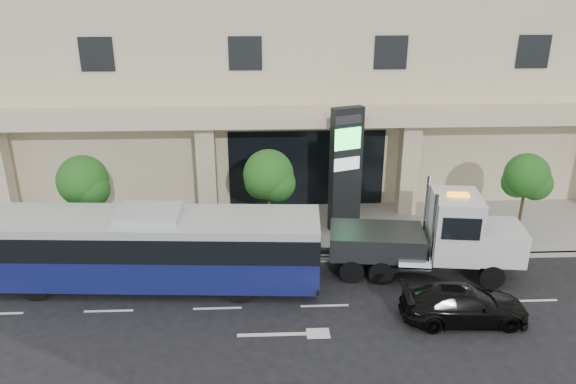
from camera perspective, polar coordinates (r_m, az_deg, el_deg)
The scene contains 11 objects.
ground at distance 22.74m, azimuth 3.33°, elevation -9.40°, with size 120.00×120.00×0.00m, color black.
sidewalk at distance 27.09m, azimuth 2.31°, elevation -3.80°, with size 120.00×6.00×0.15m, color gray.
curb at distance 24.43m, azimuth 2.88°, elevation -6.83°, with size 120.00×0.30×0.15m, color gray.
convention_center at distance 34.89m, azimuth 1.10°, elevation 18.81°, with size 60.00×17.60×20.00m.
tree_left at distance 25.74m, azimuth -20.04°, elevation 0.77°, with size 2.27×2.20×4.22m.
tree_mid at distance 24.47m, azimuth -1.93°, elevation 1.43°, with size 2.28×2.20×4.38m.
tree_right at distance 27.18m, azimuth 23.11°, elevation 1.24°, with size 2.10×2.00×4.04m.
city_bus at distance 22.52m, azimuth -13.61°, elevation -5.49°, with size 13.12×3.53×3.29m.
tow_truck at distance 23.47m, azimuth 14.58°, elevation -4.56°, with size 8.74×3.06×3.95m.
black_sedan at distance 21.27m, azimuth 17.46°, elevation -10.82°, with size 1.83×4.50×1.31m, color black.
signage_pylon at distance 26.02m, azimuth 5.88°, elevation 2.33°, with size 1.56×1.00×5.90m.
Camera 1 is at (-2.15, -19.36, 11.74)m, focal length 35.00 mm.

